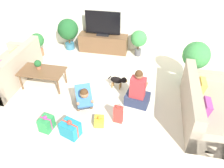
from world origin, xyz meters
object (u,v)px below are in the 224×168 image
at_px(sofa_right, 205,107).
at_px(person_kneeling, 84,97).
at_px(potted_plant_back_right, 139,40).
at_px(gift_box_c, 47,123).
at_px(person_sitting, 138,92).
at_px(dog, 118,80).
at_px(sofa_left, 9,70).
at_px(potted_plant_corner_right, 196,57).
at_px(gift_bag_a, 118,114).
at_px(tabletop_plant, 38,64).
at_px(gift_box_a, 70,129).
at_px(gift_box_b, 99,121).
at_px(potted_plant_back_left, 68,30).
at_px(tv_console, 103,43).
at_px(tv, 103,25).
at_px(potted_plant_corner_left, 37,42).
at_px(coffee_table, 42,72).

bearing_deg(sofa_right, person_kneeling, 95.02).
xyz_separation_m(potted_plant_back_right, gift_box_c, (-1.45, -3.36, -0.38)).
relative_size(person_sitting, dog, 1.85).
xyz_separation_m(sofa_left, potted_plant_corner_right, (4.59, 0.87, 0.41)).
distance_m(gift_bag_a, tabletop_plant, 2.36).
height_order(dog, gift_box_a, gift_box_a).
bearing_deg(potted_plant_corner_right, person_sitting, -136.98).
bearing_deg(gift_box_b, dog, 82.21).
bearing_deg(person_kneeling, potted_plant_back_left, 91.07).
xyz_separation_m(potted_plant_corner_right, potted_plant_back_left, (-3.69, 1.07, -0.07)).
bearing_deg(person_sitting, dog, -34.01).
relative_size(tv_console, dog, 3.01).
xyz_separation_m(potted_plant_back_right, person_kneeling, (-0.90, -2.64, -0.20)).
bearing_deg(tabletop_plant, tv, 60.49).
height_order(tv_console, potted_plant_corner_left, potted_plant_corner_left).
bearing_deg(tv_console, tv, 180.00).
distance_m(sofa_left, tv_console, 2.83).
xyz_separation_m(coffee_table, potted_plant_corner_right, (3.61, 0.97, 0.28)).
bearing_deg(gift_bag_a, tv, 108.80).
relative_size(coffee_table, gift_box_b, 3.90).
height_order(sofa_right, potted_plant_corner_right, potted_plant_corner_right).
height_order(sofa_left, potted_plant_corner_left, sofa_left).
height_order(sofa_right, gift_bag_a, sofa_right).
bearing_deg(gift_box_c, person_kneeling, 52.39).
height_order(potted_plant_back_left, person_kneeling, potted_plant_back_left).
bearing_deg(person_sitting, tv, -50.41).
relative_size(potted_plant_back_left, person_kneeling, 1.21).
bearing_deg(gift_bag_a, dog, 99.81).
relative_size(gift_box_a, tabletop_plant, 1.89).
relative_size(sofa_right, tv, 1.89).
bearing_deg(potted_plant_corner_left, tv_console, 19.20).
bearing_deg(potted_plant_corner_left, person_kneeling, -44.62).
height_order(potted_plant_corner_right, potted_plant_back_right, potted_plant_corner_right).
relative_size(sofa_left, sofa_right, 1.00).
bearing_deg(tv_console, gift_box_a, -87.31).
bearing_deg(potted_plant_corner_right, gift_box_c, -142.14).
xyz_separation_m(potted_plant_back_left, potted_plant_corner_left, (-0.77, -0.60, -0.19)).
relative_size(sofa_right, potted_plant_corner_right, 1.85).
distance_m(tv, potted_plant_back_left, 1.13).
bearing_deg(gift_box_c, coffee_table, 117.04).
bearing_deg(gift_box_a, gift_box_b, 38.70).
bearing_deg(potted_plant_corner_right, gift_box_a, -136.10).
height_order(potted_plant_corner_right, gift_box_a, potted_plant_corner_right).
distance_m(gift_box_c, tabletop_plant, 1.66).
xyz_separation_m(sofa_right, potted_plant_corner_right, (-0.14, 1.35, 0.41)).
height_order(potted_plant_back_left, tabletop_plant, potted_plant_back_left).
bearing_deg(gift_bag_a, person_sitting, 63.16).
bearing_deg(gift_box_b, person_sitting, 48.39).
bearing_deg(potted_plant_back_left, gift_bag_a, -53.94).
xyz_separation_m(gift_box_c, tabletop_plant, (-0.79, 1.39, 0.44)).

